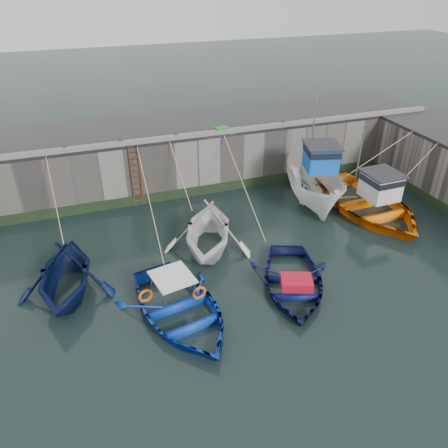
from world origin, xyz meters
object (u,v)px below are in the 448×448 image
object	(u,v)px
boat_near_blacktrim	(208,248)
bollard_e	(283,123)
bollard_c	(176,136)
ladder	(136,176)
bollard_a	(65,148)
boat_far_orange	(368,204)
fish_crate	(222,130)
boat_near_blue	(181,316)
boat_far_white	(314,184)
bollard_b	(120,142)
bollard_d	(226,130)
boat_near_white	(69,292)
boat_near_navy	(292,287)

from	to	relation	value
boat_near_blacktrim	bollard_e	bearing A→B (deg)	63.91
bollard_c	ladder	bearing A→B (deg)	-171.33
boat_near_blacktrim	bollard_a	world-z (taller)	bollard_a
boat_far_orange	fish_crate	xyz separation A→B (m)	(-5.95, 4.82, 2.85)
boat_far_orange	bollard_c	xyz separation A→B (m)	(-8.33, 4.77, 2.85)
boat_near_blue	boat_near_blacktrim	world-z (taller)	boat_near_blacktrim
boat_far_white	bollard_a	size ratio (longest dim) A/B	23.44
bollard_b	boat_near_blacktrim	bearing A→B (deg)	-62.96
fish_crate	bollard_d	bearing A→B (deg)	-22.39
ladder	bollard_e	bearing A→B (deg)	2.40
boat_far_white	bollard_c	size ratio (longest dim) A/B	23.44
boat_near_blacktrim	boat_far_white	xyz separation A→B (m)	(6.36, 2.29, 1.01)
boat_far_white	fish_crate	bearing A→B (deg)	157.79
boat_near_white	boat_near_navy	xyz separation A→B (m)	(8.03, -2.47, 0.00)
ladder	bollard_a	xyz separation A→B (m)	(-3.00, 0.34, 1.71)
bollard_a	boat_near_blue	bearing A→B (deg)	-71.74
boat_near_white	boat_near_navy	world-z (taller)	boat_near_white
bollard_e	boat_near_white	bearing A→B (deg)	-151.55
bollard_d	bollard_e	distance (m)	3.20
boat_near_blacktrim	bollard_d	bearing A→B (deg)	85.29
bollard_e	bollard_a	bearing A→B (deg)	180.00
boat_far_white	bollard_b	xyz separation A→B (m)	(-9.01, 2.91, 2.29)
boat_near_blue	boat_near_white	bearing A→B (deg)	133.26
boat_far_orange	bollard_a	size ratio (longest dim) A/B	24.89
boat_near_white	ladder	bearing A→B (deg)	67.98
boat_near_white	bollard_e	distance (m)	13.68
bollard_a	bollard_c	world-z (taller)	same
boat_near_white	bollard_e	world-z (taller)	bollard_e
boat_near_blue	boat_far_white	distance (m)	10.53
fish_crate	bollard_e	size ratio (longest dim) A/B	2.30
bollard_c	bollard_d	xyz separation A→B (m)	(2.60, 0.00, 0.00)
bollard_a	bollard_b	bearing A→B (deg)	0.00
boat_near_white	bollard_a	world-z (taller)	bollard_a
boat_near_white	boat_far_white	size ratio (longest dim) A/B	0.67
boat_near_blacktrim	boat_far_white	world-z (taller)	boat_far_white
ladder	bollard_e	distance (m)	8.19
boat_near_blacktrim	bollard_d	world-z (taller)	bollard_d
boat_near_blacktrim	boat_near_navy	distance (m)	4.21
boat_far_orange	bollard_e	size ratio (longest dim) A/B	24.89
boat_near_blue	boat_near_navy	bearing A→B (deg)	-8.71
bollard_c	bollard_d	size ratio (longest dim) A/B	1.00
boat_near_white	boat_far_white	world-z (taller)	boat_far_white
boat_near_blue	bollard_c	world-z (taller)	bollard_c
fish_crate	bollard_a	distance (m)	7.58
boat_far_white	ladder	bearing A→B (deg)	177.93
ladder	bollard_b	xyz separation A→B (m)	(-0.50, 0.34, 1.71)
ladder	boat_near_blue	world-z (taller)	ladder
boat_far_white	boat_near_blue	bearing A→B (deg)	-130.01
boat_near_navy	fish_crate	distance (m)	9.44
boat_far_white	bollard_e	bearing A→B (deg)	114.77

